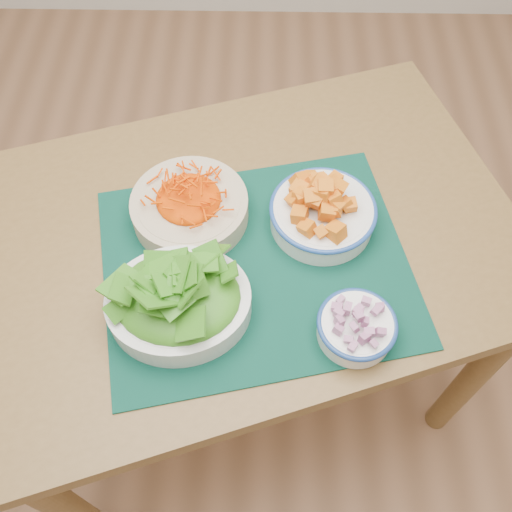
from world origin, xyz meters
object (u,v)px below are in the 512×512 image
Objects in this scene: carrot_bowl at (189,204)px; onion_bowl at (357,326)px; placemat at (256,265)px; table at (242,263)px; squash_bowl at (323,209)px; lettuce_bowl at (178,297)px.

onion_bowl is at bearing -39.38° from carrot_bowl.
placemat is at bearing 141.22° from onion_bowl.
squash_bowl is (0.16, 0.02, 0.16)m from table.
lettuce_bowl is at bearing -142.34° from squash_bowl.
carrot_bowl is 0.26m from squash_bowl.
placemat is 2.56× the size of squash_bowl.
placemat is (0.03, -0.07, 0.11)m from table.
squash_bowl reaches higher than placemat.
squash_bowl is 1.57× the size of onion_bowl.
squash_bowl is at bearing -10.04° from table.
squash_bowl is 0.24m from onion_bowl.
carrot_bowl is (-0.13, 0.11, 0.04)m from placemat.
table is 0.33m from onion_bowl.
lettuce_bowl is at bearing -90.36° from carrot_bowl.
table is at bearing 52.68° from lettuce_bowl.
table is 5.74× the size of squash_bowl.
onion_bowl reaches higher than placemat.
table is at bearing -171.42° from squash_bowl.
carrot_bowl is at bearing 177.28° from squash_bowl.
lettuce_bowl is (-0.13, -0.10, 0.06)m from placemat.
onion_bowl reaches higher than table.
table is 5.42× the size of carrot_bowl.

